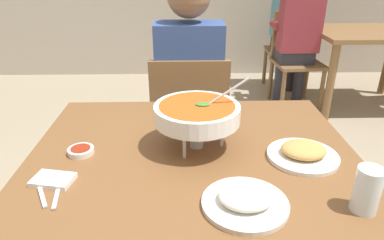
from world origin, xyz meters
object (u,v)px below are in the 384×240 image
at_px(sauce_dish, 81,151).
at_px(chair_bg_middle, 295,53).
at_px(chair_diner_main, 189,122).
at_px(rice_plate, 245,200).
at_px(dining_table_main, 193,177).
at_px(diner_main, 189,81).
at_px(dining_table_far, 367,45).
at_px(patron_bg_middle, 298,31).
at_px(appetizer_plate, 303,153).
at_px(curry_bowl, 197,114).
at_px(patron_bg_right, 287,21).
at_px(chair_bg_right, 296,44).
at_px(drink_glass, 367,192).

bearing_deg(sauce_dish, chair_bg_middle, 57.65).
height_order(chair_diner_main, rice_plate, chair_diner_main).
relative_size(dining_table_main, diner_main, 0.87).
xyz_separation_m(dining_table_main, rice_plate, (0.13, -0.31, 0.13)).
bearing_deg(chair_bg_middle, dining_table_far, -10.50).
distance_m(diner_main, dining_table_far, 2.21).
bearing_deg(chair_diner_main, patron_bg_middle, 54.33).
height_order(appetizer_plate, sauce_dish, appetizer_plate).
bearing_deg(patron_bg_middle, curry_bowl, -115.28).
height_order(rice_plate, chair_bg_middle, chair_bg_middle).
bearing_deg(rice_plate, patron_bg_right, 72.68).
distance_m(chair_diner_main, appetizer_plate, 0.93).
xyz_separation_m(sauce_dish, chair_bg_right, (1.59, 2.70, -0.25)).
height_order(appetizer_plate, patron_bg_right, patron_bg_right).
height_order(dining_table_main, patron_bg_middle, patron_bg_middle).
height_order(chair_diner_main, diner_main, diner_main).
height_order(rice_plate, patron_bg_middle, patron_bg_middle).
xyz_separation_m(dining_table_far, chair_bg_middle, (-0.64, 0.12, -0.11)).
distance_m(chair_diner_main, diner_main, 0.24).
xyz_separation_m(dining_table_main, dining_table_far, (1.71, 2.18, -0.02)).
height_order(sauce_dish, patron_bg_right, patron_bg_right).
height_order(diner_main, drink_glass, diner_main).
xyz_separation_m(dining_table_main, drink_glass, (0.45, -0.33, 0.17)).
bearing_deg(rice_plate, drink_glass, -4.30).
xyz_separation_m(diner_main, drink_glass, (0.45, -1.12, 0.06)).
xyz_separation_m(diner_main, rice_plate, (0.13, -1.09, 0.03)).
bearing_deg(patron_bg_right, appetizer_plate, -104.29).
xyz_separation_m(dining_table_main, curry_bowl, (0.01, 0.03, 0.24)).
xyz_separation_m(chair_diner_main, chair_bg_middle, (1.07, 1.55, 0.00)).
bearing_deg(chair_bg_right, dining_table_main, -114.08).
xyz_separation_m(chair_diner_main, patron_bg_middle, (1.04, 1.45, 0.24)).
relative_size(dining_table_main, dining_table_far, 1.14).
bearing_deg(dining_table_far, curry_bowl, -128.28).
xyz_separation_m(dining_table_main, patron_bg_middle, (1.04, 2.20, 0.11)).
bearing_deg(diner_main, patron_bg_right, 61.01).
height_order(dining_table_main, drink_glass, drink_glass).
relative_size(chair_diner_main, rice_plate, 3.75).
bearing_deg(chair_bg_middle, curry_bowl, -114.99).
height_order(sauce_dish, chair_bg_middle, chair_bg_middle).
bearing_deg(sauce_dish, appetizer_plate, -3.76).
distance_m(curry_bowl, dining_table_far, 2.75).
relative_size(drink_glass, dining_table_far, 0.13).
bearing_deg(dining_table_far, dining_table_main, -128.11).
height_order(sauce_dish, dining_table_far, sauce_dish).
bearing_deg(chair_diner_main, chair_bg_middle, 55.27).
bearing_deg(diner_main, dining_table_far, 39.19).
bearing_deg(appetizer_plate, chair_bg_right, 73.20).
bearing_deg(chair_bg_middle, patron_bg_middle, -108.45).
height_order(rice_plate, appetizer_plate, same).
bearing_deg(chair_bg_right, chair_diner_main, -121.83).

